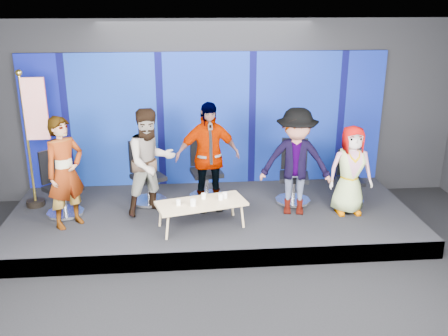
{
  "coord_description": "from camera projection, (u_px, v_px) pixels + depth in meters",
  "views": [
    {
      "loc": [
        -0.49,
        -5.56,
        3.85
      ],
      "look_at": [
        0.21,
        2.4,
        1.12
      ],
      "focal_mm": 40.0,
      "sensor_mm": 36.0,
      "label": 1
    }
  ],
  "objects": [
    {
      "name": "panelist_d",
      "position": [
        296.0,
        162.0,
        8.42
      ],
      "size": [
        1.31,
        0.91,
        1.85
      ],
      "primitive_type": "imported",
      "rotation": [
        0.0,
        0.0,
        -0.2
      ],
      "color": "black",
      "rests_on": "riser"
    },
    {
      "name": "chair_c",
      "position": [
        206.0,
        178.0,
        9.24
      ],
      "size": [
        0.77,
        0.77,
        1.19
      ],
      "rotation": [
        0.0,
        0.0,
        0.17
      ],
      "color": "silver",
      "rests_on": "riser"
    },
    {
      "name": "room_walls",
      "position": [
        224.0,
        128.0,
        5.74
      ],
      "size": [
        10.02,
        8.02,
        3.51
      ],
      "color": "black",
      "rests_on": "ground"
    },
    {
      "name": "chair_a",
      "position": [
        62.0,
        194.0,
        8.54
      ],
      "size": [
        0.9,
        0.9,
        1.13
      ],
      "rotation": [
        0.0,
        0.0,
        0.77
      ],
      "color": "silver",
      "rests_on": "riser"
    },
    {
      "name": "backdrop",
      "position": [
        207.0,
        120.0,
        9.73
      ],
      "size": [
        7.0,
        0.08,
        2.6
      ],
      "primitive_type": "cube",
      "color": "#080965",
      "rests_on": "riser"
    },
    {
      "name": "ground",
      "position": [
        224.0,
        308.0,
        6.53
      ],
      "size": [
        10.0,
        10.0,
        0.0
      ],
      "primitive_type": "plane",
      "color": "black",
      "rests_on": "ground"
    },
    {
      "name": "mug_e",
      "position": [
        225.0,
        195.0,
        8.17
      ],
      "size": [
        0.08,
        0.08,
        0.09
      ],
      "primitive_type": "cylinder",
      "color": "white",
      "rests_on": "coffee_table"
    },
    {
      "name": "coffee_table",
      "position": [
        201.0,
        204.0,
        8.03
      ],
      "size": [
        1.53,
        0.95,
        0.44
      ],
      "rotation": [
        0.0,
        0.0,
        0.26
      ],
      "color": "tan",
      "rests_on": "riser"
    },
    {
      "name": "panelist_c",
      "position": [
        208.0,
        157.0,
        8.58
      ],
      "size": [
        1.19,
        0.65,
        1.92
      ],
      "primitive_type": "imported",
      "rotation": [
        0.0,
        0.0,
        0.17
      ],
      "color": "black",
      "rests_on": "riser"
    },
    {
      "name": "mug_d",
      "position": [
        221.0,
        197.0,
        8.1
      ],
      "size": [
        0.08,
        0.08,
        0.1
      ],
      "primitive_type": "cylinder",
      "color": "white",
      "rests_on": "coffee_table"
    },
    {
      "name": "panelist_b",
      "position": [
        151.0,
        162.0,
        8.41
      ],
      "size": [
        1.12,
        1.04,
        1.85
      ],
      "primitive_type": "imported",
      "rotation": [
        0.0,
        0.0,
        0.48
      ],
      "color": "black",
      "rests_on": "riser"
    },
    {
      "name": "chair_d",
      "position": [
        293.0,
        182.0,
        9.07
      ],
      "size": [
        0.76,
        0.76,
        1.15
      ],
      "rotation": [
        0.0,
        0.0,
        -0.2
      ],
      "color": "silver",
      "rests_on": "riser"
    },
    {
      "name": "mug_b",
      "position": [
        193.0,
        203.0,
        7.86
      ],
      "size": [
        0.09,
        0.09,
        0.11
      ],
      "primitive_type": "cylinder",
      "color": "white",
      "rests_on": "coffee_table"
    },
    {
      "name": "panelist_e",
      "position": [
        351.0,
        170.0,
        8.48
      ],
      "size": [
        0.76,
        0.49,
        1.55
      ],
      "primitive_type": "imported",
      "rotation": [
        0.0,
        0.0,
        0.0
      ],
      "color": "black",
      "rests_on": "riser"
    },
    {
      "name": "panelist_a",
      "position": [
        65.0,
        172.0,
        7.94
      ],
      "size": [
        0.78,
        0.78,
        1.83
      ],
      "primitive_type": "imported",
      "rotation": [
        0.0,
        0.0,
        0.77
      ],
      "color": "black",
      "rests_on": "riser"
    },
    {
      "name": "chair_b",
      "position": [
        147.0,
        183.0,
        9.05
      ],
      "size": [
        0.87,
        0.87,
        1.14
      ],
      "rotation": [
        0.0,
        0.0,
        0.48
      ],
      "color": "silver",
      "rests_on": "riser"
    },
    {
      "name": "riser",
      "position": [
        212.0,
        218.0,
        8.84
      ],
      "size": [
        7.0,
        3.0,
        0.3
      ],
      "primitive_type": "cube",
      "color": "black",
      "rests_on": "ground"
    },
    {
      "name": "flag_stand",
      "position": [
        34.0,
        136.0,
        8.58
      ],
      "size": [
        0.56,
        0.32,
        2.44
      ],
      "rotation": [
        0.0,
        0.0,
        0.02
      ],
      "color": "black",
      "rests_on": "riser"
    },
    {
      "name": "mug_a",
      "position": [
        178.0,
        203.0,
        7.89
      ],
      "size": [
        0.07,
        0.07,
        0.09
      ],
      "primitive_type": "cylinder",
      "color": "white",
      "rests_on": "coffee_table"
    },
    {
      "name": "mug_c",
      "position": [
        204.0,
        196.0,
        8.14
      ],
      "size": [
        0.08,
        0.08,
        0.09
      ],
      "primitive_type": "cylinder",
      "color": "white",
      "rests_on": "coffee_table"
    },
    {
      "name": "chair_e",
      "position": [
        349.0,
        185.0,
        9.08
      ],
      "size": [
        0.54,
        0.54,
        0.96
      ],
      "rotation": [
        0.0,
        0.0,
        0.0
      ],
      "color": "silver",
      "rests_on": "riser"
    }
  ]
}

